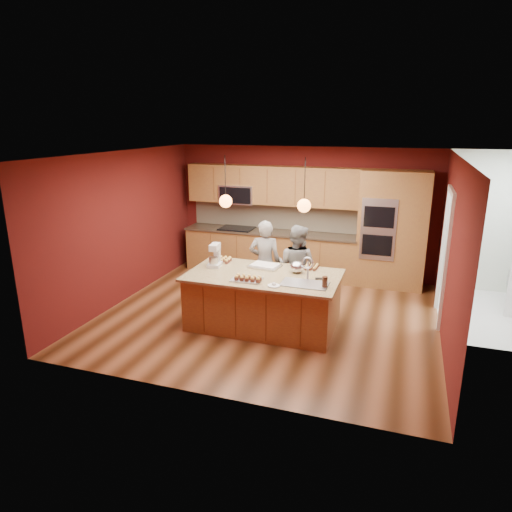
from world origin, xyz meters
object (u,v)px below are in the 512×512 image
(stand_mixer, at_px, (215,257))
(mixing_bowl, at_px, (297,267))
(person_right, at_px, (297,267))
(person_left, at_px, (265,263))
(island, at_px, (264,300))

(stand_mixer, xyz_separation_m, mixing_bowl, (1.36, 0.11, -0.07))
(stand_mixer, relative_size, mixing_bowl, 1.67)
(person_right, bearing_deg, person_left, 13.38)
(island, xyz_separation_m, stand_mixer, (-0.90, 0.14, 0.59))
(island, relative_size, person_left, 1.55)
(mixing_bowl, bearing_deg, person_right, 103.56)
(person_right, bearing_deg, island, 85.38)
(stand_mixer, bearing_deg, mixing_bowl, -2.45)
(person_right, xyz_separation_m, mixing_bowl, (0.16, -0.67, 0.22))
(person_right, distance_m, stand_mixer, 1.46)
(person_right, relative_size, mixing_bowl, 6.57)
(stand_mixer, height_order, mixing_bowl, stand_mixer)
(mixing_bowl, bearing_deg, person_left, 137.90)
(person_left, xyz_separation_m, person_right, (0.58, 0.00, -0.02))
(island, distance_m, mixing_bowl, 0.74)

